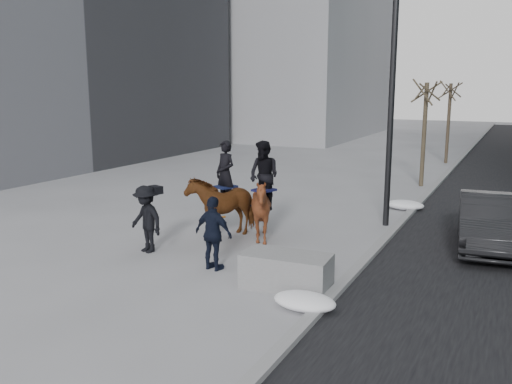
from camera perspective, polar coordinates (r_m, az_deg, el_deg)
The scene contains 12 objects.
ground at distance 13.66m, azimuth -2.26°, elevation -7.06°, with size 120.00×120.00×0.00m, color gray.
curb at distance 22.03m, azimuth 17.44°, elevation -0.39°, with size 0.25×90.00×0.12m, color gray.
planter at distance 11.70m, azimuth 3.21°, elevation -8.30°, with size 1.87×0.94×0.75m, color gray.
car_near at distance 15.68m, azimuth 23.30°, elevation -2.90°, with size 1.50×4.30×1.42m, color black.
tree_near at distance 24.21m, azimuth 17.30°, elevation 6.31°, with size 1.20×1.20×4.89m, color #3A2E22, non-canonical shape.
tree_far at distance 31.98m, azimuth 19.62°, elevation 7.22°, with size 1.20×1.20×4.88m, color #3B3023, non-canonical shape.
mounted_left at distance 15.57m, azimuth -3.45°, elevation -0.92°, with size 1.65×2.32×2.73m.
mounted_right at distance 14.87m, azimuth 0.64°, elevation -1.07°, with size 1.88×2.01×2.80m.
feeder at distance 12.68m, azimuth -4.49°, elevation -4.38°, with size 1.08×0.92×1.75m.
camera_crew at distance 14.28m, azimuth -11.48°, elevation -2.78°, with size 1.27×0.95×1.75m.
lamppost at distance 16.70m, azimuth 14.15°, elevation 13.31°, with size 0.25×1.82×9.09m.
snow_piles at distance 15.31m, azimuth 12.07°, elevation -4.66°, with size 1.30×10.42×0.33m.
Camera 1 is at (6.25, -11.38, 4.26)m, focal length 38.00 mm.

